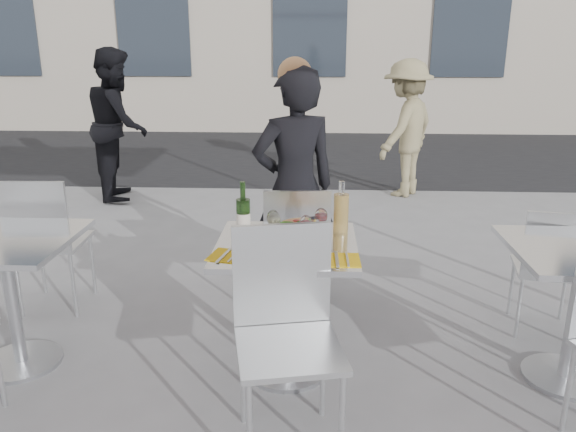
{
  "coord_description": "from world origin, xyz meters",
  "views": [
    {
      "loc": [
        0.14,
        -2.7,
        1.74
      ],
      "look_at": [
        0.0,
        0.15,
        0.85
      ],
      "focal_mm": 35.0,
      "sensor_mm": 36.0,
      "label": 1
    }
  ],
  "objects_px": {
    "chair_far": "(296,242)",
    "salad_plate": "(286,231)",
    "main_table": "(287,281)",
    "side_chair_rfar": "(551,262)",
    "wineglass_white_a": "(274,221)",
    "woman_diner": "(294,188)",
    "pizza_near": "(286,250)",
    "wineglass_white_b": "(273,219)",
    "sugar_shaker": "(314,228)",
    "wineglass_red_a": "(306,224)",
    "chair_near": "(286,319)",
    "wineglass_red_b": "(321,217)",
    "napkin_left": "(229,255)",
    "wine_bottle": "(243,215)",
    "side_table_left": "(8,275)",
    "side_chair_lfar": "(45,234)",
    "pedestrian_a": "(118,124)",
    "pedestrian_b": "(406,129)",
    "carafe": "(341,213)",
    "napkin_right": "(341,260)",
    "pizza_far": "(303,227)"
  },
  "relations": [
    {
      "from": "wineglass_white_a",
      "to": "wineglass_white_b",
      "type": "height_order",
      "value": "same"
    },
    {
      "from": "wineglass_red_b",
      "to": "pizza_far",
      "type": "bearing_deg",
      "value": 133.03
    },
    {
      "from": "side_chair_rfar",
      "to": "wineglass_white_a",
      "type": "relative_size",
      "value": 5.2
    },
    {
      "from": "main_table",
      "to": "pizza_near",
      "type": "bearing_deg",
      "value": -88.95
    },
    {
      "from": "wineglass_white_a",
      "to": "pizza_near",
      "type": "bearing_deg",
      "value": -68.04
    },
    {
      "from": "main_table",
      "to": "side_chair_rfar",
      "type": "height_order",
      "value": "side_chair_rfar"
    },
    {
      "from": "side_table_left",
      "to": "pedestrian_a",
      "type": "relative_size",
      "value": 0.44
    },
    {
      "from": "wineglass_red_b",
      "to": "chair_far",
      "type": "bearing_deg",
      "value": 106.11
    },
    {
      "from": "salad_plate",
      "to": "carafe",
      "type": "height_order",
      "value": "carafe"
    },
    {
      "from": "main_table",
      "to": "wineglass_red_a",
      "type": "distance_m",
      "value": 0.34
    },
    {
      "from": "side_chair_rfar",
      "to": "pedestrian_b",
      "type": "xyz_separation_m",
      "value": [
        -0.37,
        3.35,
        0.3
      ]
    },
    {
      "from": "salad_plate",
      "to": "sugar_shaker",
      "type": "bearing_deg",
      "value": 6.92
    },
    {
      "from": "woman_diner",
      "to": "pizza_near",
      "type": "height_order",
      "value": "woman_diner"
    },
    {
      "from": "side_chair_rfar",
      "to": "napkin_right",
      "type": "relative_size",
      "value": 4.09
    },
    {
      "from": "main_table",
      "to": "wine_bottle",
      "type": "bearing_deg",
      "value": 154.64
    },
    {
      "from": "wine_bottle",
      "to": "wineglass_red_b",
      "type": "relative_size",
      "value": 1.87
    },
    {
      "from": "carafe",
      "to": "napkin_left",
      "type": "height_order",
      "value": "carafe"
    },
    {
      "from": "side_table_left",
      "to": "main_table",
      "type": "bearing_deg",
      "value": 0.0
    },
    {
      "from": "wine_bottle",
      "to": "wineglass_red_a",
      "type": "distance_m",
      "value": 0.36
    },
    {
      "from": "chair_far",
      "to": "napkin_left",
      "type": "relative_size",
      "value": 4.18
    },
    {
      "from": "pedestrian_a",
      "to": "pedestrian_b",
      "type": "height_order",
      "value": "pedestrian_a"
    },
    {
      "from": "napkin_left",
      "to": "woman_diner",
      "type": "bearing_deg",
      "value": 88.67
    },
    {
      "from": "pedestrian_a",
      "to": "wineglass_red_a",
      "type": "xyz_separation_m",
      "value": [
        2.2,
        -3.59,
        0.01
      ]
    },
    {
      "from": "pedestrian_b",
      "to": "chair_near",
      "type": "bearing_deg",
      "value": 19.06
    },
    {
      "from": "pedestrian_b",
      "to": "carafe",
      "type": "height_order",
      "value": "pedestrian_b"
    },
    {
      "from": "chair_near",
      "to": "woman_diner",
      "type": "xyz_separation_m",
      "value": [
        -0.02,
        1.44,
        0.22
      ]
    },
    {
      "from": "pizza_far",
      "to": "sugar_shaker",
      "type": "bearing_deg",
      "value": -62.93
    },
    {
      "from": "side_table_left",
      "to": "wineglass_red_b",
      "type": "distance_m",
      "value": 1.71
    },
    {
      "from": "main_table",
      "to": "wineglass_red_a",
      "type": "height_order",
      "value": "wineglass_red_a"
    },
    {
      "from": "wine_bottle",
      "to": "napkin_right",
      "type": "distance_m",
      "value": 0.61
    },
    {
      "from": "sugar_shaker",
      "to": "wineglass_red_a",
      "type": "xyz_separation_m",
      "value": [
        -0.04,
        -0.12,
        0.06
      ]
    },
    {
      "from": "chair_far",
      "to": "salad_plate",
      "type": "height_order",
      "value": "chair_far"
    },
    {
      "from": "pedestrian_b",
      "to": "sugar_shaker",
      "type": "bearing_deg",
      "value": 18.46
    },
    {
      "from": "side_chair_rfar",
      "to": "wine_bottle",
      "type": "distance_m",
      "value": 1.87
    },
    {
      "from": "chair_near",
      "to": "wineglass_white_b",
      "type": "bearing_deg",
      "value": 88.27
    },
    {
      "from": "side_table_left",
      "to": "napkin_right",
      "type": "relative_size",
      "value": 3.75
    },
    {
      "from": "sugar_shaker",
      "to": "wineglass_red_a",
      "type": "distance_m",
      "value": 0.14
    },
    {
      "from": "chair_near",
      "to": "napkin_left",
      "type": "relative_size",
      "value": 4.57
    },
    {
      "from": "woman_diner",
      "to": "main_table",
      "type": "bearing_deg",
      "value": 67.68
    },
    {
      "from": "carafe",
      "to": "wineglass_red_b",
      "type": "relative_size",
      "value": 1.84
    },
    {
      "from": "side_table_left",
      "to": "side_chair_rfar",
      "type": "relative_size",
      "value": 0.92
    },
    {
      "from": "wineglass_red_a",
      "to": "pizza_near",
      "type": "bearing_deg",
      "value": -130.16
    },
    {
      "from": "sugar_shaker",
      "to": "napkin_left",
      "type": "bearing_deg",
      "value": -144.33
    },
    {
      "from": "chair_near",
      "to": "wineglass_red_b",
      "type": "height_order",
      "value": "chair_near"
    },
    {
      "from": "side_chair_lfar",
      "to": "pizza_near",
      "type": "height_order",
      "value": "side_chair_lfar"
    },
    {
      "from": "side_table_left",
      "to": "salad_plate",
      "type": "xyz_separation_m",
      "value": [
        1.49,
        0.08,
        0.25
      ]
    },
    {
      "from": "wineglass_white_a",
      "to": "woman_diner",
      "type": "bearing_deg",
      "value": 85.61
    },
    {
      "from": "main_table",
      "to": "wineglass_red_b",
      "type": "xyz_separation_m",
      "value": [
        0.18,
        0.11,
        0.32
      ]
    },
    {
      "from": "pedestrian_a",
      "to": "wineglass_white_b",
      "type": "relative_size",
      "value": 10.74
    },
    {
      "from": "wineglass_red_a",
      "to": "pedestrian_a",
      "type": "bearing_deg",
      "value": 121.49
    }
  ]
}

